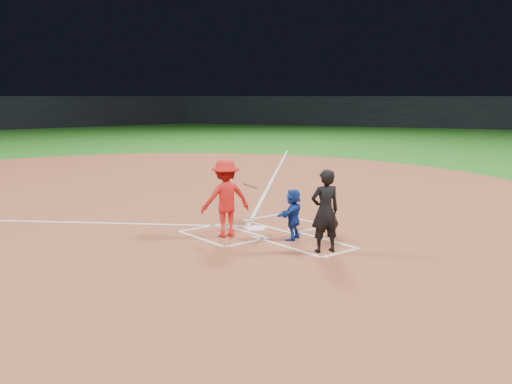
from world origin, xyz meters
TOP-DOWN VIEW (x-y plane):
  - ground at (0.00, 0.00)m, footprint 120.00×120.00m
  - home_plate_dirt at (0.00, 6.00)m, footprint 28.00×28.00m
  - stadium_wall_right at (42.00, 24.00)m, footprint 31.04×52.56m
  - home_plate at (0.00, 0.00)m, footprint 0.60×0.60m
  - catcher at (-0.00, -1.35)m, footprint 1.11×0.75m
  - umpire at (-0.21, -2.53)m, footprint 0.73×0.61m
  - chalk_markings at (0.00, 5.29)m, footprint 28.35×17.32m
  - batter_at_plate at (-1.01, -0.18)m, footprint 1.62×0.96m

SIDE VIEW (x-z plane):
  - ground at x=0.00m, z-range 0.00..0.00m
  - home_plate_dirt at x=0.00m, z-range 0.00..0.01m
  - chalk_markings at x=0.00m, z-range 0.01..0.02m
  - home_plate at x=0.00m, z-range 0.01..0.03m
  - catcher at x=0.00m, z-range 0.01..1.16m
  - umpire at x=-0.21m, z-range 0.01..1.74m
  - batter_at_plate at x=-1.01m, z-range 0.01..1.79m
  - stadium_wall_right at x=42.00m, z-range 0.00..3.20m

